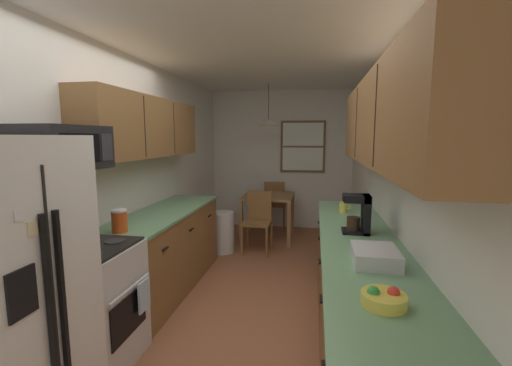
% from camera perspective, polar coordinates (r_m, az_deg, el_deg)
% --- Properties ---
extents(ground_plane, '(12.00, 12.00, 0.00)m').
position_cam_1_polar(ground_plane, '(4.10, 0.24, -16.80)').
color(ground_plane, '#995B3D').
extents(wall_left, '(0.10, 9.00, 2.55)m').
position_cam_1_polar(wall_left, '(4.19, -18.26, 1.52)').
color(wall_left, white).
rests_on(wall_left, ground).
extents(wall_right, '(0.10, 9.00, 2.55)m').
position_cam_1_polar(wall_right, '(3.76, 20.95, 0.72)').
color(wall_right, white).
rests_on(wall_right, ground).
extents(wall_back, '(4.40, 0.10, 2.55)m').
position_cam_1_polar(wall_back, '(6.37, 4.30, 3.92)').
color(wall_back, white).
rests_on(wall_back, ground).
extents(ceiling_slab, '(4.40, 9.00, 0.08)m').
position_cam_1_polar(ceiling_slab, '(3.83, 0.26, 21.17)').
color(ceiling_slab, white).
extents(stove_range, '(0.66, 0.64, 1.10)m').
position_cam_1_polar(stove_range, '(2.92, -26.41, -18.03)').
color(stove_range, silver).
rests_on(stove_range, ground).
extents(microwave_over_range, '(0.39, 0.63, 0.31)m').
position_cam_1_polar(microwave_over_range, '(2.72, -29.83, 5.16)').
color(microwave_over_range, black).
extents(counter_left, '(0.64, 1.98, 0.90)m').
position_cam_1_polar(counter_left, '(3.98, -15.05, -10.85)').
color(counter_left, brown).
rests_on(counter_left, ground).
extents(upper_cabinets_left, '(0.33, 2.06, 0.62)m').
position_cam_1_polar(upper_cabinets_left, '(3.79, -18.04, 8.91)').
color(upper_cabinets_left, brown).
extents(counter_right, '(0.64, 3.26, 0.90)m').
position_cam_1_polar(counter_right, '(2.98, 16.96, -17.46)').
color(counter_right, brown).
rests_on(counter_right, ground).
extents(upper_cabinets_right, '(0.33, 2.94, 0.66)m').
position_cam_1_polar(upper_cabinets_right, '(2.68, 21.30, 9.90)').
color(upper_cabinets_right, brown).
extents(dining_table, '(0.82, 0.85, 0.74)m').
position_cam_1_polar(dining_table, '(5.62, 2.07, -3.31)').
color(dining_table, olive).
rests_on(dining_table, ground).
extents(dining_chair_near, '(0.42, 0.42, 0.90)m').
position_cam_1_polar(dining_chair_near, '(5.04, 0.32, -6.01)').
color(dining_chair_near, brown).
rests_on(dining_chair_near, ground).
extents(dining_chair_far, '(0.42, 0.42, 0.90)m').
position_cam_1_polar(dining_chair_far, '(6.25, 3.19, -3.31)').
color(dining_chair_far, brown).
rests_on(dining_chair_far, ground).
extents(pendant_light, '(0.33, 0.33, 0.67)m').
position_cam_1_polar(pendant_light, '(5.52, 2.14, 10.20)').
color(pendant_light, black).
extents(back_window, '(0.81, 0.05, 0.94)m').
position_cam_1_polar(back_window, '(6.25, 7.93, 6.11)').
color(back_window, brown).
extents(trash_bin, '(0.34, 0.34, 0.60)m').
position_cam_1_polar(trash_bin, '(5.08, -5.65, -8.27)').
color(trash_bin, silver).
rests_on(trash_bin, ground).
extents(storage_canister, '(0.13, 0.13, 0.19)m').
position_cam_1_polar(storage_canister, '(3.11, -22.13, -5.96)').
color(storage_canister, '#D84C19').
rests_on(storage_canister, counter_left).
extents(dish_towel, '(0.02, 0.16, 0.24)m').
position_cam_1_polar(dish_towel, '(2.85, -18.41, -17.60)').
color(dish_towel, silver).
extents(coffee_maker, '(0.22, 0.18, 0.33)m').
position_cam_1_polar(coffee_maker, '(2.97, 17.18, -4.90)').
color(coffee_maker, black).
rests_on(coffee_maker, counter_right).
extents(mug_by_coffeemaker, '(0.12, 0.08, 0.11)m').
position_cam_1_polar(mug_by_coffeemaker, '(3.76, 14.61, -3.98)').
color(mug_by_coffeemaker, '#E5CC4C').
rests_on(mug_by_coffeemaker, counter_right).
extents(fruit_bowl, '(0.21, 0.21, 0.09)m').
position_cam_1_polar(fruit_bowl, '(1.82, 20.79, -17.76)').
color(fruit_bowl, '#E5D14C').
rests_on(fruit_bowl, counter_right).
extents(dish_rack, '(0.28, 0.34, 0.10)m').
position_cam_1_polar(dish_rack, '(2.33, 19.51, -11.58)').
color(dish_rack, silver).
rests_on(dish_rack, counter_right).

